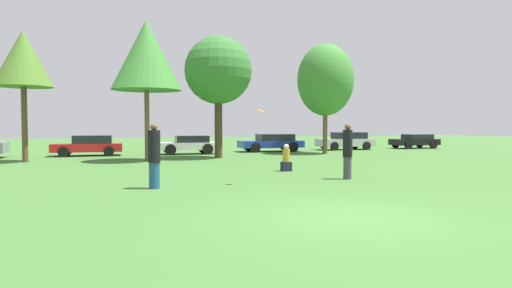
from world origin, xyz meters
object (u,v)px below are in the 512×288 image
at_px(tree_2, 218,71).
at_px(parked_car_white, 189,144).
at_px(parked_car_silver, 346,141).
at_px(frisbee, 261,111).
at_px(parked_car_black, 415,141).
at_px(tree_0, 23,59).
at_px(parked_car_red, 89,145).
at_px(parked_car_blue, 272,142).
at_px(bystander_sitting, 286,160).
at_px(tree_3, 325,80).
at_px(tree_1, 146,56).
at_px(person_thrower, 154,156).
at_px(person_catcher, 348,151).

xyz_separation_m(tree_2, parked_car_white, (-0.93, 4.03, -4.33)).
relative_size(tree_2, parked_car_silver, 1.55).
relative_size(frisbee, tree_2, 0.03).
bearing_deg(parked_car_black, tree_0, 11.42).
bearing_deg(parked_car_red, parked_car_blue, -176.01).
height_order(tree_2, parked_car_white, tree_2).
bearing_deg(parked_car_blue, bystander_sitting, 73.52).
height_order(tree_0, tree_3, tree_3).
xyz_separation_m(bystander_sitting, tree_1, (-4.84, 7.12, 5.06)).
xyz_separation_m(bystander_sitting, parked_car_white, (-1.69, 11.84, 0.18)).
distance_m(tree_1, parked_car_black, 23.17).
xyz_separation_m(tree_2, parked_car_blue, (5.25, 4.73, -4.31)).
distance_m(frisbee, parked_car_blue, 17.50).
xyz_separation_m(person_thrower, parked_car_red, (-2.11, 15.51, -0.32)).
height_order(tree_1, parked_car_red, tree_1).
bearing_deg(parked_car_white, parked_car_black, -174.78).
height_order(bystander_sitting, tree_1, tree_1).
height_order(tree_3, parked_car_silver, tree_3).
distance_m(person_catcher, parked_car_silver, 18.68).
xyz_separation_m(frisbee, parked_car_black, (19.60, 15.94, -1.71)).
bearing_deg(parked_car_blue, parked_car_red, 3.99).
bearing_deg(frisbee, person_catcher, 4.81).
height_order(frisbee, tree_3, tree_3).
relative_size(tree_1, tree_2, 1.06).
bearing_deg(parked_car_blue, person_thrower, 60.20).
height_order(tree_1, tree_2, tree_1).
bearing_deg(person_catcher, parked_car_blue, -102.53).
height_order(tree_2, tree_3, tree_3).
distance_m(person_catcher, parked_car_blue, 16.10).
bearing_deg(frisbee, bystander_sitting, 54.76).
relative_size(tree_1, parked_car_silver, 1.65).
height_order(tree_3, parked_car_red, tree_3).
bearing_deg(tree_3, person_thrower, -135.72).
bearing_deg(parked_car_black, person_thrower, 37.58).
distance_m(tree_3, parked_car_white, 9.97).
distance_m(person_catcher, tree_0, 17.03).
bearing_deg(person_catcher, tree_2, -80.99).
bearing_deg(tree_1, tree_2, 9.53).
height_order(frisbee, parked_car_blue, frisbee).
bearing_deg(bystander_sitting, tree_0, 141.83).
xyz_separation_m(person_thrower, tree_0, (-5.08, 11.60, 4.25)).
bearing_deg(tree_3, bystander_sitting, -127.07).
distance_m(parked_car_blue, parked_car_black, 12.68).
bearing_deg(parked_car_black, tree_2, 17.87).
bearing_deg(parked_car_blue, parked_car_silver, -175.17).
xyz_separation_m(bystander_sitting, parked_car_blue, (4.49, 12.54, 0.20)).
xyz_separation_m(tree_1, parked_car_black, (22.00, 5.37, -4.91)).
distance_m(tree_0, parked_car_black, 28.60).
bearing_deg(parked_car_silver, parked_car_white, 7.23).
bearing_deg(tree_0, parked_car_white, 20.36).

